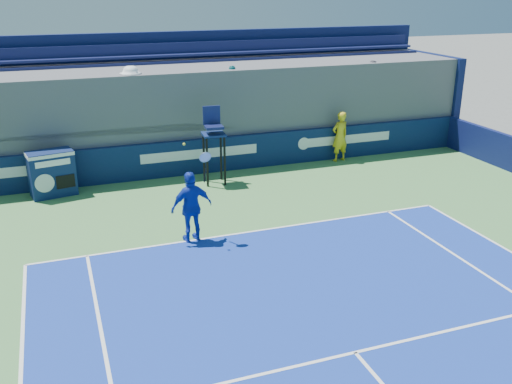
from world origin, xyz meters
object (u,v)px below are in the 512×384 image
object	(u,v)px
umpire_chair	(213,137)
tennis_player	(192,207)
ball_person	(340,136)
match_clock	(52,172)

from	to	relation	value
umpire_chair	tennis_player	size ratio (longest dim) A/B	0.96
ball_person	umpire_chair	xyz separation A→B (m)	(-4.93, -0.83, 0.61)
match_clock	umpire_chair	size ratio (longest dim) A/B	0.58
umpire_chair	tennis_player	distance (m)	4.46
match_clock	tennis_player	xyz separation A→B (m)	(3.19, -4.62, 0.18)
umpire_chair	tennis_player	bearing A→B (deg)	-113.01
match_clock	ball_person	bearing A→B (deg)	1.60
tennis_player	match_clock	bearing A→B (deg)	124.60
ball_person	match_clock	size ratio (longest dim) A/B	1.26
ball_person	match_clock	bearing A→B (deg)	-8.83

